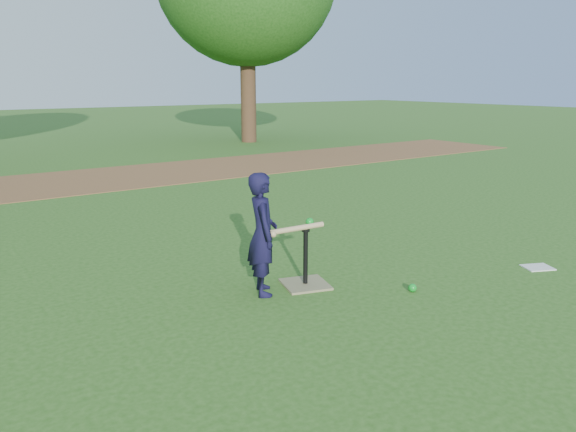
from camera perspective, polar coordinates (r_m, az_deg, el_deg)
ground at (r=5.56m, az=2.83°, el=-7.30°), size 80.00×80.00×0.00m
dirt_strip at (r=12.18m, az=-19.38°, el=3.48°), size 24.00×3.00×0.01m
child at (r=5.25m, az=-2.61°, el=-1.84°), size 0.42×0.50×1.17m
wiffle_ball_ground at (r=5.57m, az=12.53°, el=-7.13°), size 0.08×0.08×0.08m
clipboard at (r=6.69m, az=24.02°, el=-4.79°), size 0.37×0.33×0.01m
batting_tee at (r=5.58m, az=1.78°, el=-5.99°), size 0.53×0.53×0.61m
swing_action at (r=5.36m, az=0.94°, el=-1.18°), size 0.63×0.17×0.10m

